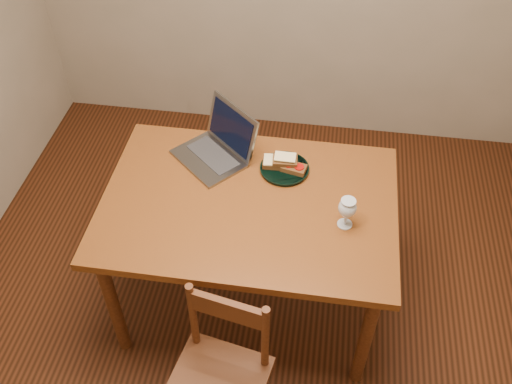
# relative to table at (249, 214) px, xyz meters

# --- Properties ---
(floor) EXTENTS (3.20, 3.20, 0.02)m
(floor) POSITION_rel_table_xyz_m (0.03, -0.10, -0.66)
(floor) COLOR black
(floor) RESTS_ON ground
(table) EXTENTS (1.30, 0.90, 0.74)m
(table) POSITION_rel_table_xyz_m (0.00, 0.00, 0.00)
(table) COLOR #471E0B
(table) RESTS_ON floor
(chair) EXTENTS (0.44, 0.42, 0.40)m
(chair) POSITION_rel_table_xyz_m (-0.02, -0.67, -0.22)
(chair) COLOR #361B0B
(chair) RESTS_ON floor
(plate) EXTENTS (0.23, 0.23, 0.02)m
(plate) POSITION_rel_table_xyz_m (0.13, 0.22, 0.10)
(plate) COLOR black
(plate) RESTS_ON table
(sandwich_cheese) EXTENTS (0.13, 0.08, 0.04)m
(sandwich_cheese) POSITION_rel_table_xyz_m (0.10, 0.23, 0.12)
(sandwich_cheese) COLOR #381E0C
(sandwich_cheese) RESTS_ON plate
(sandwich_tomato) EXTENTS (0.12, 0.09, 0.03)m
(sandwich_tomato) POSITION_rel_table_xyz_m (0.18, 0.21, 0.12)
(sandwich_tomato) COLOR #381E0C
(sandwich_tomato) RESTS_ON plate
(sandwich_top) EXTENTS (0.12, 0.07, 0.03)m
(sandwich_top) POSITION_rel_table_xyz_m (0.13, 0.22, 0.15)
(sandwich_top) COLOR #381E0C
(sandwich_top) RESTS_ON plate
(milk_glass) EXTENTS (0.08, 0.08, 0.15)m
(milk_glass) POSITION_rel_table_xyz_m (0.42, -0.07, 0.16)
(milk_glass) COLOR white
(milk_glass) RESTS_ON table
(laptop) EXTENTS (0.44, 0.44, 0.23)m
(laptop) POSITION_rel_table_xyz_m (-0.19, 0.29, 0.15)
(laptop) COLOR slate
(laptop) RESTS_ON table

